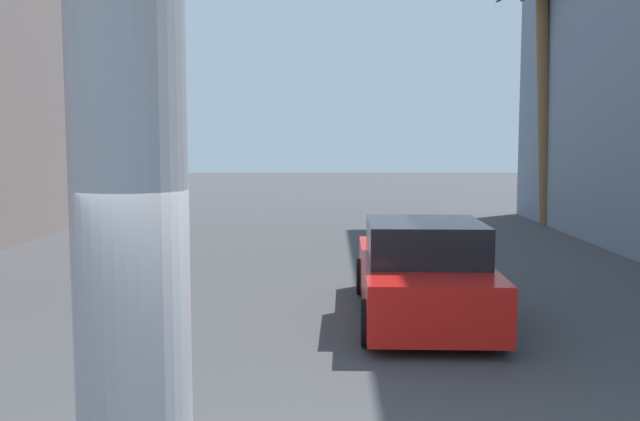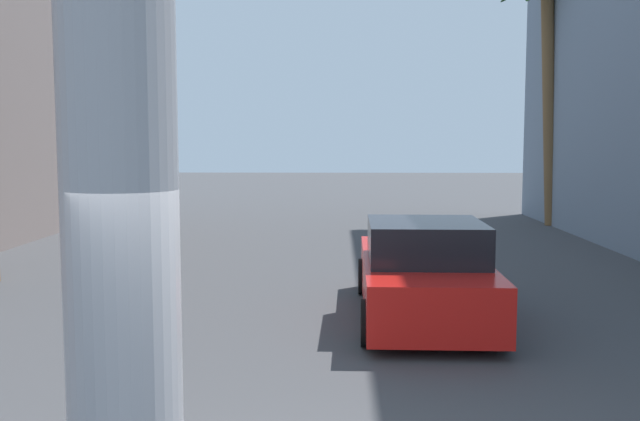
{
  "view_description": "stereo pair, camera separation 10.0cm",
  "coord_description": "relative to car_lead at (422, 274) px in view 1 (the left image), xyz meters",
  "views": [
    {
      "loc": [
        0.14,
        -4.48,
        2.78
      ],
      "look_at": [
        0.0,
        5.3,
        1.82
      ],
      "focal_mm": 40.0,
      "sensor_mm": 36.0,
      "label": 1
    },
    {
      "loc": [
        0.24,
        -4.48,
        2.78
      ],
      "look_at": [
        0.0,
        5.3,
        1.82
      ],
      "focal_mm": 40.0,
      "sensor_mm": 36.0,
      "label": 2
    }
  ],
  "objects": [
    {
      "name": "palm_tree_far_right",
      "position": [
        5.49,
        12.54,
        4.29
      ],
      "size": [
        3.05,
        3.16,
        8.17
      ],
      "color": "brown",
      "rests_on": "ground"
    },
    {
      "name": "car_lead",
      "position": [
        0.0,
        0.0,
        0.0
      ],
      "size": [
        2.06,
        4.76,
        1.56
      ],
      "color": "black",
      "rests_on": "ground"
    },
    {
      "name": "ground_plane",
      "position": [
        -1.59,
        3.45,
        -0.7
      ],
      "size": [
        94.13,
        94.13,
        0.0
      ],
      "primitive_type": "plane",
      "color": "#424244"
    }
  ]
}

